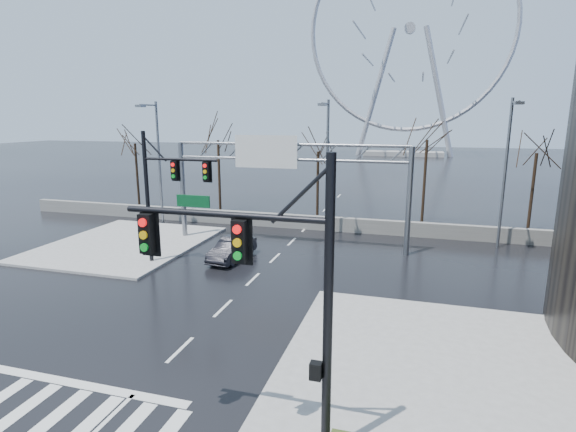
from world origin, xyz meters
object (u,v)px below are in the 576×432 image
(signal_mast_near, at_px, (274,279))
(car, at_px, (232,249))
(signal_mast_far, at_px, (163,186))
(ferris_wheel, at_px, (409,37))
(sign_gantry, at_px, (282,171))

(signal_mast_near, height_order, car, signal_mast_near)
(signal_mast_near, relative_size, signal_mast_far, 1.00)
(signal_mast_far, distance_m, ferris_wheel, 89.30)
(sign_gantry, xyz_separation_m, ferris_wheel, (5.38, 80.04, 20.95))
(signal_mast_near, height_order, signal_mast_far, same)
(ferris_wheel, bearing_deg, sign_gantry, -93.84)
(sign_gantry, height_order, ferris_wheel, ferris_wheel)
(signal_mast_near, bearing_deg, car, 116.93)
(sign_gantry, relative_size, ferris_wheel, 0.32)
(signal_mast_far, relative_size, sign_gantry, 0.49)
(ferris_wheel, bearing_deg, signal_mast_far, -97.20)
(signal_mast_far, distance_m, car, 5.71)
(signal_mast_far, height_order, sign_gantry, signal_mast_far)
(signal_mast_far, distance_m, sign_gantry, 8.14)
(signal_mast_far, height_order, car, signal_mast_far)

